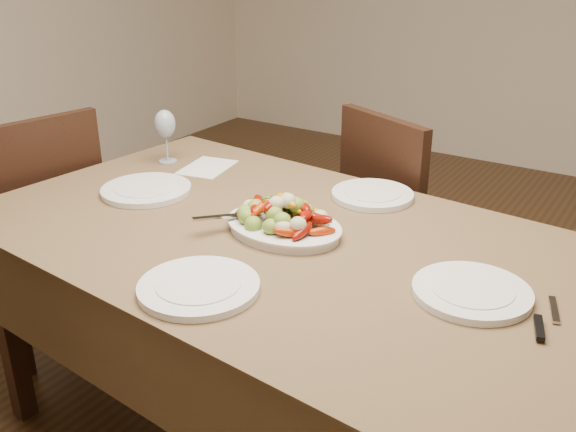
% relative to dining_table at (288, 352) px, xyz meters
% --- Properties ---
extents(floor, '(6.00, 6.00, 0.00)m').
position_rel_dining_table_xyz_m(floor, '(-0.15, 0.24, -0.38)').
color(floor, '#3D2612').
rests_on(floor, ground).
extents(dining_table, '(1.92, 1.20, 0.76)m').
position_rel_dining_table_xyz_m(dining_table, '(0.00, 0.00, 0.00)').
color(dining_table, brown).
rests_on(dining_table, ground).
extents(chair_far, '(0.55, 0.55, 0.95)m').
position_rel_dining_table_xyz_m(chair_far, '(0.05, 0.82, 0.10)').
color(chair_far, black).
rests_on(chair_far, ground).
extents(chair_left, '(0.49, 0.49, 0.95)m').
position_rel_dining_table_xyz_m(chair_left, '(-1.18, 0.01, 0.10)').
color(chair_left, black).
rests_on(chair_left, ground).
extents(serving_platter, '(0.35, 0.27, 0.02)m').
position_rel_dining_table_xyz_m(serving_platter, '(-0.02, 0.02, 0.39)').
color(serving_platter, white).
rests_on(serving_platter, dining_table).
extents(roasted_vegetables, '(0.29, 0.21, 0.09)m').
position_rel_dining_table_xyz_m(roasted_vegetables, '(-0.02, 0.02, 0.45)').
color(roasted_vegetables, '#740C03').
rests_on(roasted_vegetables, serving_platter).
extents(serving_spoon, '(0.27, 0.19, 0.03)m').
position_rel_dining_table_xyz_m(serving_spoon, '(-0.09, -0.02, 0.43)').
color(serving_spoon, '#9EA0A8').
rests_on(serving_spoon, serving_platter).
extents(plate_left, '(0.29, 0.29, 0.02)m').
position_rel_dining_table_xyz_m(plate_left, '(-0.56, 0.03, 0.39)').
color(plate_left, white).
rests_on(plate_left, dining_table).
extents(plate_right, '(0.27, 0.27, 0.02)m').
position_rel_dining_table_xyz_m(plate_right, '(0.52, -0.04, 0.39)').
color(plate_right, white).
rests_on(plate_right, dining_table).
extents(plate_far, '(0.26, 0.26, 0.02)m').
position_rel_dining_table_xyz_m(plate_far, '(0.07, 0.39, 0.39)').
color(plate_far, white).
rests_on(plate_far, dining_table).
extents(plate_near, '(0.28, 0.28, 0.02)m').
position_rel_dining_table_xyz_m(plate_near, '(-0.01, -0.36, 0.39)').
color(plate_near, white).
rests_on(plate_near, dining_table).
extents(wine_glass, '(0.08, 0.08, 0.20)m').
position_rel_dining_table_xyz_m(wine_glass, '(-0.71, 0.30, 0.48)').
color(wine_glass, '#8C99A5').
rests_on(wine_glass, dining_table).
extents(menu_card, '(0.19, 0.24, 0.00)m').
position_rel_dining_table_xyz_m(menu_card, '(-0.55, 0.33, 0.38)').
color(menu_card, silver).
rests_on(menu_card, dining_table).
extents(table_knife, '(0.07, 0.20, 0.01)m').
position_rel_dining_table_xyz_m(table_knife, '(0.69, -0.06, 0.38)').
color(table_knife, '#9EA0A8').
rests_on(table_knife, dining_table).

